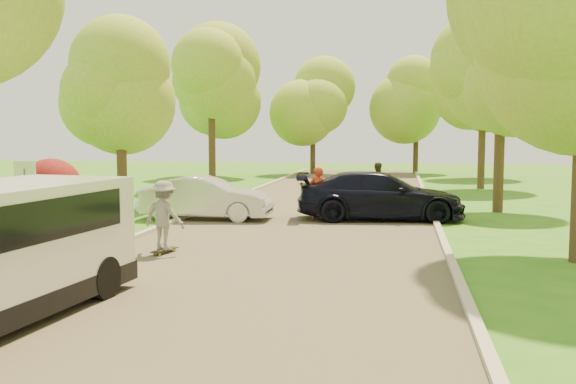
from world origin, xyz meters
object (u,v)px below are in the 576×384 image
Objects in this scene: longboard at (165,250)px; person_striped at (318,193)px; silver_sedan at (206,198)px; person_olive at (377,182)px; dark_sedan at (380,196)px; skateboarder at (164,215)px; street_sign at (25,187)px.

person_striped is at bearing -97.76° from longboard.
silver_sedan is 8.40m from person_olive.
person_olive is at bearing -3.41° from dark_sedan.
skateboarder is (-4.80, -6.84, 0.13)m from dark_sedan.
person_striped is 6.12m from person_olive.
person_striped is at bearing 75.93° from person_olive.
person_olive is at bearing -94.64° from longboard.
person_striped is at bearing 48.60° from street_sign.
silver_sedan is 2.63× the size of skateboarder.
silver_sedan is 2.65× the size of person_olive.
longboard is 0.50× the size of person_striped.
skateboarder is at bearing 48.51° from person_striped.
silver_sedan is 0.79× the size of dark_sedan.
person_striped is 1.07× the size of person_olive.
dark_sedan is at bearing -109.80° from longboard.
dark_sedan is 8.36m from skateboarder.
dark_sedan is at bearing -109.80° from skateboarder.
street_sign is 14.99m from person_olive.
longboard is at bearing 72.29° from person_olive.
person_olive is (4.50, 12.44, -0.11)m from skateboarder.
street_sign reaches higher than silver_sedan.
silver_sedan is at bearing -67.05° from skateboarder.
longboard is 0.54× the size of person_olive.
skateboarder is 0.94× the size of person_striped.
skateboarder reaches higher than dark_sedan.
silver_sedan is 4.95× the size of longboard.
street_sign is 2.52× the size of longboard.
longboard is at bearing -173.56° from silver_sedan.
street_sign is 9.23m from person_striped.
silver_sedan reaches higher than longboard.
street_sign reaches higher than dark_sedan.
skateboarder is (3.30, 0.34, -0.65)m from street_sign.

